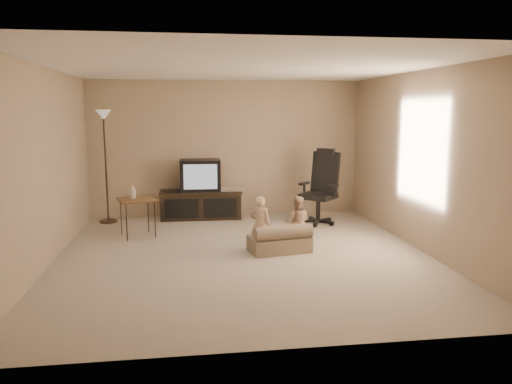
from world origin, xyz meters
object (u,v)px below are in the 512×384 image
office_chair (320,197)px  child_sofa (281,241)px  floor_lamp (105,141)px  side_table (137,200)px  toddler_right (297,222)px  tv_stand (201,194)px  toddler_left (260,224)px

office_chair → child_sofa: 2.01m
floor_lamp → side_table: bearing=-61.0°
toddler_right → tv_stand: bearing=-45.3°
child_sofa → toddler_left: toddler_left is taller
tv_stand → toddler_left: tv_stand is taller
tv_stand → child_sofa: tv_stand is taller
floor_lamp → tv_stand: bearing=4.0°
side_table → toddler_right: (2.33, -0.98, -0.21)m
tv_stand → toddler_right: bearing=-58.1°
tv_stand → toddler_right: tv_stand is taller
side_table → toddler_left: side_table is taller
tv_stand → toddler_left: 2.45m
side_table → floor_lamp: size_ratio=0.41×
tv_stand → office_chair: (2.05, -0.72, 0.02)m
office_chair → child_sofa: size_ratio=1.46×
child_sofa → tv_stand: bearing=102.5°
side_table → child_sofa: (2.05, -1.21, -0.42)m
side_table → toddler_left: 2.11m
toddler_left → floor_lamp: bearing=-24.0°
toddler_left → toddler_right: size_ratio=1.05×
office_chair → toddler_left: bearing=-86.2°
tv_stand → floor_lamp: bearing=-174.6°
side_table → floor_lamp: floor_lamp is taller
tv_stand → toddler_right: (1.29, -2.19, -0.07)m
tv_stand → side_table: (-1.03, -1.21, 0.13)m
child_sofa → toddler_right: (0.28, 0.23, 0.21)m
toddler_left → toddler_right: 0.57m
floor_lamp → child_sofa: floor_lamp is taller
side_table → floor_lamp: 1.52m
floor_lamp → child_sofa: 3.74m
tv_stand → child_sofa: size_ratio=1.70×
tv_stand → toddler_right: 2.55m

